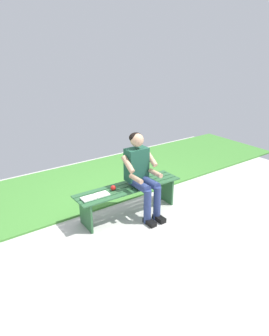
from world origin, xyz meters
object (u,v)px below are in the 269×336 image
bench_near (129,193)px  apple (113,188)px  person_seated (141,172)px  book_open (95,197)px

bench_near → apple: bearing=-5.1°
person_seated → apple: bearing=-16.6°
bench_near → person_seated: bearing=147.2°
apple → book_open: (0.32, 0.05, -0.03)m
person_seated → book_open: bearing=-6.1°
person_seated → apple: size_ratio=16.32×
book_open → bench_near: bearing=-176.8°
bench_near → apple: size_ratio=21.89×
bench_near → person_seated: person_seated is taller
person_seated → bench_near: bearing=-32.8°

